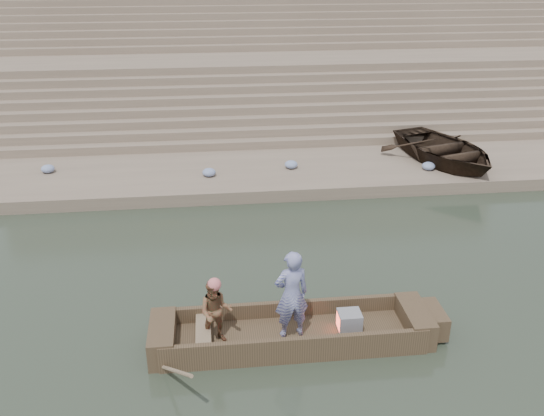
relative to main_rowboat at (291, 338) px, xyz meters
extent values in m
plane|color=#242D22|center=(1.46, 0.93, -0.11)|extent=(120.00, 120.00, 0.00)
cube|color=#83715D|center=(1.46, 8.93, 0.09)|extent=(32.00, 4.00, 0.40)
cube|color=#83715D|center=(1.46, 16.43, 1.29)|extent=(32.00, 3.00, 2.80)
cube|color=#83715D|center=(1.46, 23.43, 2.49)|extent=(32.00, 3.00, 5.20)
cube|color=#83715D|center=(1.46, 11.18, 0.24)|extent=(32.00, 0.50, 0.70)
cube|color=#83715D|center=(1.46, 11.68, 0.39)|extent=(32.00, 0.50, 1.00)
cube|color=#83715D|center=(1.46, 12.18, 0.54)|extent=(32.00, 0.50, 1.30)
cube|color=#83715D|center=(1.46, 12.68, 0.69)|extent=(32.00, 0.50, 1.60)
cube|color=#83715D|center=(1.46, 13.18, 0.84)|extent=(32.00, 0.50, 1.90)
cube|color=#83715D|center=(1.46, 13.68, 0.99)|extent=(32.00, 0.50, 2.20)
cube|color=#83715D|center=(1.46, 14.18, 1.14)|extent=(32.00, 0.50, 2.50)
cube|color=#83715D|center=(1.46, 14.68, 1.29)|extent=(32.00, 0.50, 2.80)
cube|color=#83715D|center=(1.46, 18.18, 1.44)|extent=(32.00, 0.50, 3.10)
cube|color=#83715D|center=(1.46, 18.68, 1.59)|extent=(32.00, 0.50, 3.40)
cube|color=#83715D|center=(1.46, 19.18, 1.74)|extent=(32.00, 0.50, 3.70)
cube|color=#83715D|center=(1.46, 19.68, 1.89)|extent=(32.00, 0.50, 4.00)
cube|color=#83715D|center=(1.46, 20.18, 2.04)|extent=(32.00, 0.50, 4.30)
cube|color=#83715D|center=(1.46, 20.68, 2.19)|extent=(32.00, 0.50, 4.60)
cube|color=#83715D|center=(1.46, 21.18, 2.34)|extent=(32.00, 0.50, 4.90)
cube|color=#83715D|center=(1.46, 21.68, 2.49)|extent=(32.00, 0.50, 5.20)
cube|color=brown|center=(0.00, 0.00, 0.00)|extent=(5.00, 1.30, 0.22)
cube|color=brown|center=(0.00, -0.62, 0.17)|extent=(5.20, 0.12, 0.56)
cube|color=brown|center=(0.00, 0.62, 0.17)|extent=(5.20, 0.12, 0.56)
cube|color=brown|center=(-2.55, 0.00, 0.19)|extent=(0.50, 1.30, 0.60)
cube|color=brown|center=(2.55, 0.00, 0.19)|extent=(0.50, 1.30, 0.60)
cube|color=brown|center=(2.95, 0.00, 0.21)|extent=(0.35, 0.90, 0.50)
cube|color=#937A5B|center=(-1.75, 0.00, 0.29)|extent=(0.30, 1.20, 0.08)
cylinder|color=#937A5B|center=(-2.40, -0.90, 0.19)|extent=(1.03, 2.10, 1.36)
sphere|color=#D96B6C|center=(-1.49, -0.07, 1.40)|extent=(0.26, 0.26, 0.26)
imported|color=navy|center=(-0.02, -0.04, 1.05)|extent=(0.76, 0.57, 1.88)
imported|color=#206233|center=(-1.49, -0.07, 0.79)|extent=(0.68, 0.55, 1.35)
cube|color=gray|center=(1.18, 0.00, 0.31)|extent=(0.46, 0.42, 0.40)
cube|color=#E5593F|center=(0.97, 0.00, 0.31)|extent=(0.04, 0.34, 0.32)
imported|color=#2D2116|center=(6.63, 8.88, 0.76)|extent=(4.41, 5.29, 0.94)
ellipsoid|color=#3F5999|center=(1.26, 8.86, 0.42)|extent=(0.44, 0.44, 0.26)
ellipsoid|color=#3F5999|center=(-1.53, 8.43, 0.42)|extent=(0.44, 0.44, 0.26)
ellipsoid|color=#3F5999|center=(-6.87, 9.36, 0.42)|extent=(0.44, 0.44, 0.26)
ellipsoid|color=#3F5999|center=(5.84, 8.20, 0.42)|extent=(0.44, 0.44, 0.26)
camera|label=1|loc=(-1.45, -9.43, 7.22)|focal=38.23mm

